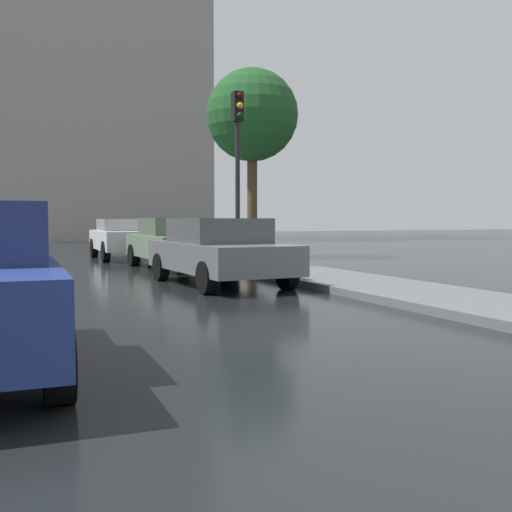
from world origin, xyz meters
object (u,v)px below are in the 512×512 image
Objects in this scene: traffic_light at (238,146)px; street_tree_near at (252,116)px; car_green_far_lane at (172,242)px; car_white_near_kerb at (122,238)px; car_grey_far_ahead at (219,250)px.

traffic_light is 0.68× the size of street_tree_near.
traffic_light is at bearing -56.10° from car_green_far_lane.
traffic_light is (1.74, -6.35, 2.51)m from car_white_near_kerb.
car_white_near_kerb is at bearing 165.82° from street_tree_near.
street_tree_near is (2.66, 5.24, 1.74)m from traffic_light.
car_grey_far_ahead is 1.05× the size of car_green_far_lane.
street_tree_near reaches higher than car_white_near_kerb.
street_tree_near is (4.16, 7.92, 4.26)m from car_grey_far_ahead.
car_green_far_lane is 0.91× the size of traffic_light.
traffic_light is at bearing -73.49° from car_white_near_kerb.
car_grey_far_ahead is 0.65× the size of street_tree_near.
car_grey_far_ahead is at bearing -93.93° from car_green_far_lane.
car_green_far_lane is (0.48, -4.53, -0.00)m from car_white_near_kerb.
car_grey_far_ahead is 3.98m from traffic_light.
car_grey_far_ahead is at bearing -87.32° from car_white_near_kerb.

